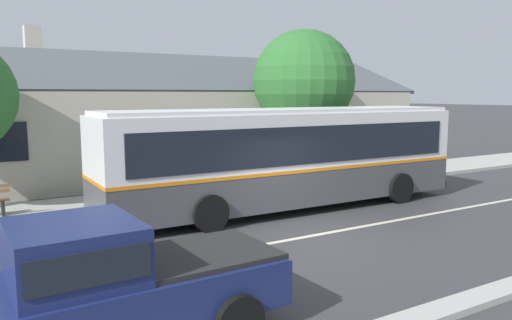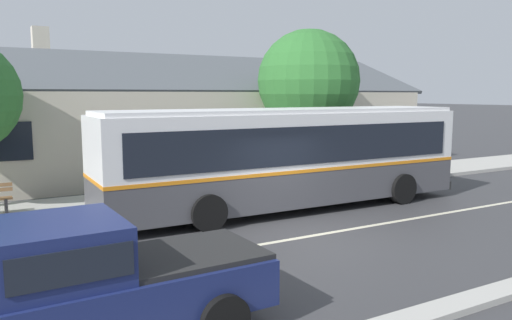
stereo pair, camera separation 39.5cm
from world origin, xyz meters
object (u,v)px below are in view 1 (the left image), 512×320
Objects in this scene: transit_bus at (288,155)px; street_tree_primary at (301,84)px; bus_stop_sign at (383,142)px; pickup_truck_navy at (99,284)px.

transit_bus is 1.91× the size of street_tree_primary.
bus_stop_sign is at bearing 18.62° from transit_bus.
street_tree_primary is at bearing 49.74° from transit_bus.
street_tree_primary is at bearing 43.14° from pickup_truck_navy.
bus_stop_sign is (6.21, 2.09, -0.05)m from transit_bus.
bus_stop_sign is at bearing -42.24° from street_tree_primary.
transit_bus reaches higher than bus_stop_sign.
transit_bus is at bearing -130.26° from street_tree_primary.
bus_stop_sign is at bearing 30.69° from pickup_truck_navy.
transit_bus is at bearing 39.10° from pickup_truck_navy.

